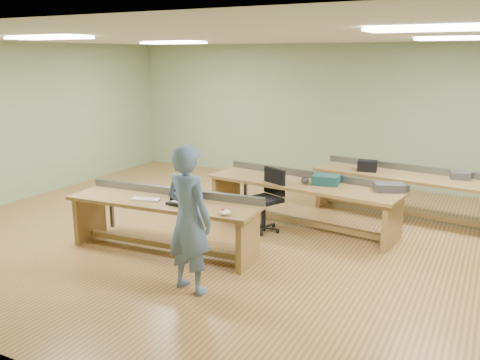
# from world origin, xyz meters

# --- Properties ---
(floor) EXTENTS (10.00, 10.00, 0.00)m
(floor) POSITION_xyz_m (0.00, 0.00, 0.00)
(floor) COLOR #A2793D
(floor) RESTS_ON ground
(ceiling) EXTENTS (10.00, 10.00, 0.00)m
(ceiling) POSITION_xyz_m (0.00, 0.00, 3.00)
(ceiling) COLOR silver
(ceiling) RESTS_ON wall_back
(wall_back) EXTENTS (10.00, 0.04, 3.00)m
(wall_back) POSITION_xyz_m (0.00, 4.00, 1.50)
(wall_back) COLOR gray
(wall_back) RESTS_ON floor
(wall_front) EXTENTS (10.00, 0.04, 3.00)m
(wall_front) POSITION_xyz_m (0.00, -4.00, 1.50)
(wall_front) COLOR gray
(wall_front) RESTS_ON floor
(wall_left) EXTENTS (0.04, 8.00, 3.00)m
(wall_left) POSITION_xyz_m (-5.00, 0.00, 1.50)
(wall_left) COLOR gray
(wall_left) RESTS_ON floor
(fluor_panels) EXTENTS (6.20, 3.50, 0.03)m
(fluor_panels) POSITION_xyz_m (0.00, 0.00, 2.97)
(fluor_panels) COLOR white
(fluor_panels) RESTS_ON ceiling
(workbench_front) EXTENTS (2.85, 0.93, 0.86)m
(workbench_front) POSITION_xyz_m (-0.94, -1.11, 0.56)
(workbench_front) COLOR olive
(workbench_front) RESTS_ON floor
(workbench_mid) EXTENTS (3.28, 1.24, 0.86)m
(workbench_mid) POSITION_xyz_m (0.44, 0.78, 0.56)
(workbench_mid) COLOR olive
(workbench_mid) RESTS_ON floor
(workbench_back) EXTENTS (3.10, 1.21, 0.86)m
(workbench_back) POSITION_xyz_m (1.77, 2.11, 0.56)
(workbench_back) COLOR olive
(workbench_back) RESTS_ON floor
(person) EXTENTS (0.71, 0.54, 1.77)m
(person) POSITION_xyz_m (0.07, -2.03, 0.88)
(person) COLOR #637BA1
(person) RESTS_ON floor
(laptop_base) EXTENTS (0.36, 0.30, 0.04)m
(laptop_base) POSITION_xyz_m (-0.60, -1.18, 0.77)
(laptop_base) COLOR black
(laptop_base) RESTS_ON workbench_front
(laptop_screen) EXTENTS (0.33, 0.05, 0.26)m
(laptop_screen) POSITION_xyz_m (-0.59, -1.05, 1.01)
(laptop_screen) COLOR black
(laptop_screen) RESTS_ON laptop_base
(keyboard) EXTENTS (0.42, 0.23, 0.02)m
(keyboard) POSITION_xyz_m (-1.16, -1.24, 0.76)
(keyboard) COLOR silver
(keyboard) RESTS_ON workbench_front
(trackball_mouse) EXTENTS (0.16, 0.18, 0.07)m
(trackball_mouse) POSITION_xyz_m (0.16, -1.32, 0.79)
(trackball_mouse) COLOR white
(trackball_mouse) RESTS_ON workbench_front
(camera_bag) EXTENTS (0.32, 0.27, 0.19)m
(camera_bag) POSITION_xyz_m (-0.70, -1.04, 0.84)
(camera_bag) COLOR black
(camera_bag) RESTS_ON workbench_front
(task_chair) EXTENTS (0.71, 0.71, 1.00)m
(task_chair) POSITION_xyz_m (-0.02, 0.34, 0.36)
(task_chair) COLOR black
(task_chair) RESTS_ON floor
(parts_bin_teal) EXTENTS (0.45, 0.36, 0.14)m
(parts_bin_teal) POSITION_xyz_m (0.80, 0.83, 0.82)
(parts_bin_teal) COLOR #154045
(parts_bin_teal) RESTS_ON workbench_mid
(parts_bin_grey) EXTENTS (0.51, 0.43, 0.12)m
(parts_bin_grey) POSITION_xyz_m (1.78, 0.85, 0.81)
(parts_bin_grey) COLOR #38373A
(parts_bin_grey) RESTS_ON workbench_mid
(mug) EXTENTS (0.13, 0.13, 0.10)m
(mug) POSITION_xyz_m (0.50, 0.70, 0.80)
(mug) COLOR #38373A
(mug) RESTS_ON workbench_mid
(drinks_can) EXTENTS (0.09, 0.09, 0.13)m
(drinks_can) POSITION_xyz_m (0.06, 0.61, 0.82)
(drinks_can) COLOR silver
(drinks_can) RESTS_ON workbench_mid
(storage_box_back) EXTENTS (0.36, 0.28, 0.19)m
(storage_box_back) POSITION_xyz_m (1.15, 2.08, 0.84)
(storage_box_back) COLOR black
(storage_box_back) RESTS_ON workbench_back
(tray_back) EXTENTS (0.34, 0.28, 0.12)m
(tray_back) POSITION_xyz_m (2.66, 2.16, 0.81)
(tray_back) COLOR #38373A
(tray_back) RESTS_ON workbench_back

